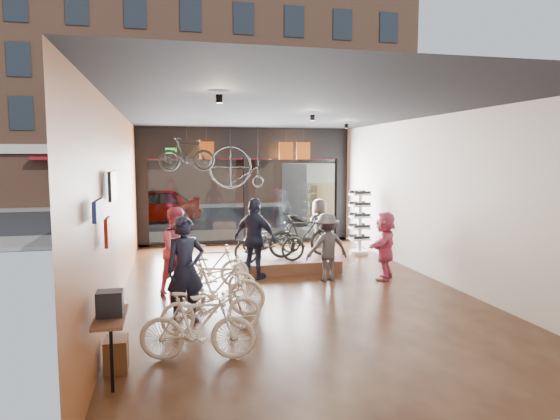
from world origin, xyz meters
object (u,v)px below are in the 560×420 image
object	(u,v)px
box_truck	(322,192)
customer_4	(320,226)
display_platform	(286,262)
customer_1	(179,250)
customer_5	(385,245)
hung_bike	(187,154)
floor_bike_4	(215,277)
display_bike_right	(272,238)
sunglasses_rack	(360,222)
penny_farthing	(239,169)
street_car	(149,206)
customer_3	(327,247)
floor_bike_2	(211,307)
customer_0	(185,270)
customer_2	(255,239)
floor_bike_5	(212,266)
display_bike_left	(270,244)
display_bike_mid	(303,236)
floor_bike_3	(217,287)
floor_bike_1	(198,326)

from	to	relation	value
box_truck	customer_4	world-z (taller)	box_truck
box_truck	display_platform	distance (m)	9.92
display_platform	customer_1	distance (m)	3.35
customer_5	hung_bike	size ratio (longest dim) A/B	1.01
floor_bike_4	display_bike_right	distance (m)	3.39
floor_bike_4	customer_4	distance (m)	5.34
sunglasses_rack	penny_farthing	xyz separation A→B (m)	(-3.33, 1.52, 1.55)
sunglasses_rack	penny_farthing	size ratio (longest dim) A/B	1.18
customer_1	hung_bike	size ratio (longest dim) A/B	1.15
sunglasses_rack	penny_farthing	bearing A→B (deg)	143.47
street_car	customer_3	xyz separation A→B (m)	(4.32, -11.55, 0.03)
street_car	floor_bike_2	size ratio (longest dim) A/B	2.73
customer_0	customer_5	distance (m)	5.11
display_platform	customer_2	bearing A→B (deg)	-136.16
floor_bike_5	penny_farthing	world-z (taller)	penny_farthing
display_bike_left	customer_3	size ratio (longest dim) A/B	1.13
box_truck	customer_0	bearing A→B (deg)	-117.07
box_truck	display_bike_right	size ratio (longest dim) A/B	4.15
box_truck	customer_2	world-z (taller)	box_truck
display_bike_right	hung_bike	world-z (taller)	hung_bike
display_platform	customer_3	bearing A→B (deg)	-67.58
floor_bike_5	box_truck	bearing A→B (deg)	-24.05
customer_1	customer_5	distance (m)	4.73
floor_bike_4	display_bike_right	bearing A→B (deg)	-16.44
customer_3	sunglasses_rack	distance (m)	3.46
street_car	customer_3	world-z (taller)	customer_3
floor_bike_5	sunglasses_rack	bearing A→B (deg)	-52.48
display_platform	display_bike_mid	distance (m)	0.81
floor_bike_4	display_platform	distance (m)	3.18
display_bike_left	customer_2	size ratio (longest dim) A/B	0.94
street_car	customer_5	world-z (taller)	customer_5
display_bike_left	penny_farthing	world-z (taller)	penny_farthing
floor_bike_3	customer_2	bearing A→B (deg)	-7.54
box_truck	customer_4	bearing A→B (deg)	-108.21
floor_bike_1	display_bike_right	xyz separation A→B (m)	(2.31, 5.89, 0.22)
display_bike_mid	display_bike_right	world-z (taller)	display_bike_mid
street_car	customer_5	xyz separation A→B (m)	(5.69, -11.71, 0.04)
floor_bike_3	floor_bike_5	xyz separation A→B (m)	(0.09, 1.93, -0.04)
floor_bike_3	customer_2	xyz separation A→B (m)	(1.16, 2.54, 0.42)
floor_bike_1	penny_farthing	world-z (taller)	penny_farthing
sunglasses_rack	display_platform	bearing A→B (deg)	-163.49
display_bike_left	hung_bike	bearing A→B (deg)	25.62
floor_bike_1	customer_0	world-z (taller)	customer_0
customer_2	sunglasses_rack	xyz separation A→B (m)	(3.53, 2.33, -0.00)
box_truck	display_bike_mid	size ratio (longest dim) A/B	3.57
box_truck	floor_bike_3	bearing A→B (deg)	-115.49
floor_bike_4	customer_4	bearing A→B (deg)	-25.32
customer_1	sunglasses_rack	bearing A→B (deg)	-3.34
display_platform	display_bike_left	distance (m)	1.04
display_platform	hung_bike	distance (m)	4.31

